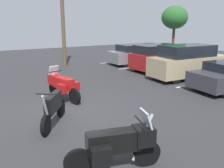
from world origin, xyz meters
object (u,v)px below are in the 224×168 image
motorcycle_second (53,108)px  motorcycle_third (117,144)px  car_grey (136,54)px  car_red (160,57)px  motorcycle_touring (62,85)px  utility_pole (62,6)px  car_tan (188,62)px

motorcycle_second → motorcycle_third: bearing=8.7°
car_grey → car_red: (2.86, 0.02, 0.14)m
motorcycle_third → car_red: size_ratio=0.48×
motorcycle_touring → utility_pole: bearing=159.7°
utility_pole → car_tan: bearing=34.0°
car_tan → motorcycle_second: bearing=-73.5°
motorcycle_touring → car_tan: size_ratio=0.44×
motorcycle_touring → car_red: car_red is taller
motorcycle_touring → utility_pole: 8.91m
motorcycle_touring → car_grey: (-5.78, 8.01, 0.10)m
motorcycle_touring → utility_pole: (-7.62, 2.81, 3.67)m
motorcycle_second → car_tan: 9.35m
motorcycle_second → motorcycle_third: 3.19m
motorcycle_touring → car_tan: bearing=91.6°
motorcycle_second → car_grey: (-8.21, 9.15, 0.17)m
car_red → motorcycle_touring: bearing=-70.0°
motorcycle_third → utility_pole: utility_pole is taller
motorcycle_second → car_red: bearing=120.3°
car_red → car_tan: bearing=-4.5°
motorcycle_touring → car_grey: car_grey is taller
car_grey → car_tan: car_tan is taller
utility_pole → car_grey: bearing=70.5°
motorcycle_third → motorcycle_second: bearing=-171.3°
car_red → car_grey: bearing=-179.6°
car_grey → motorcycle_third: bearing=-37.3°
motorcycle_touring → car_red: 8.55m
car_grey → utility_pole: utility_pole is taller
car_grey → utility_pole: size_ratio=0.53×
motorcycle_second → motorcycle_third: motorcycle_third is taller
motorcycle_touring → car_grey: bearing=125.8°
motorcycle_second → utility_pole: bearing=158.5°
utility_pole → motorcycle_touring: bearing=-20.3°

